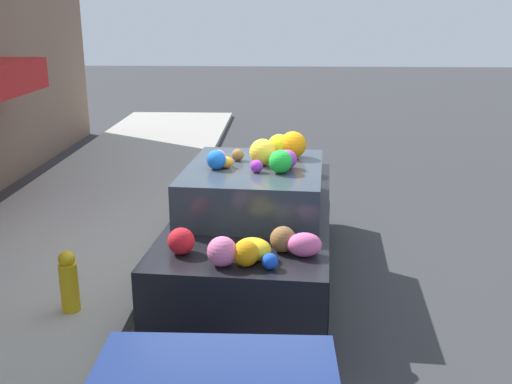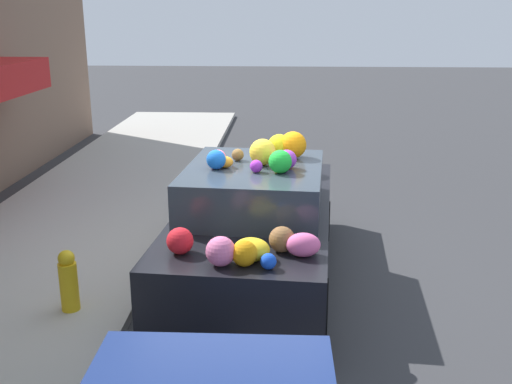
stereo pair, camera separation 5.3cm
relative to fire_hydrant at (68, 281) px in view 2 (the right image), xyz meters
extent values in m
plane|color=#38383A|center=(1.28, -1.77, -0.47)|extent=(60.00, 60.00, 0.00)
cube|color=#B2ADA3|center=(1.28, 0.93, -0.41)|extent=(24.00, 3.20, 0.12)
cylinder|color=gold|center=(0.00, 0.00, -0.07)|extent=(0.20, 0.20, 0.55)
sphere|color=gold|center=(0.00, 0.00, 0.26)|extent=(0.18, 0.18, 0.18)
cube|color=black|center=(1.28, -1.98, 0.16)|extent=(4.45, 2.14, 0.66)
cube|color=#333D47|center=(1.11, -1.97, 0.76)|extent=(2.06, 1.75, 0.54)
cylinder|color=black|center=(2.68, -1.24, -0.17)|extent=(0.61, 0.22, 0.59)
cylinder|color=black|center=(2.56, -2.92, -0.17)|extent=(0.61, 0.22, 0.59)
cylinder|color=black|center=(0.00, -1.04, -0.17)|extent=(0.61, 0.22, 0.59)
cylinder|color=black|center=(-0.12, -2.72, -0.17)|extent=(0.61, 0.22, 0.59)
ellipsoid|color=pink|center=(1.15, -1.53, 1.12)|extent=(0.20, 0.22, 0.19)
sphere|color=orange|center=(1.55, -2.43, 1.20)|extent=(0.37, 0.37, 0.34)
sphere|color=yellow|center=(1.17, -2.07, 1.19)|extent=(0.39, 0.39, 0.32)
sphere|color=yellow|center=(1.57, -2.26, 1.18)|extent=(0.41, 0.41, 0.30)
sphere|color=pink|center=(2.96, -1.68, 0.58)|extent=(0.20, 0.20, 0.17)
sphere|color=red|center=(-0.34, -1.31, 0.63)|extent=(0.31, 0.31, 0.27)
ellipsoid|color=orange|center=(3.00, -2.11, 0.59)|extent=(0.30, 0.29, 0.20)
sphere|color=blue|center=(-0.67, -2.20, 0.57)|extent=(0.21, 0.21, 0.15)
sphere|color=orange|center=(-0.60, -1.97, 0.62)|extent=(0.35, 0.35, 0.25)
sphere|color=brown|center=(1.37, -1.75, 1.11)|extent=(0.20, 0.20, 0.15)
sphere|color=green|center=(0.81, -2.28, 1.17)|extent=(0.30, 0.30, 0.27)
sphere|color=purple|center=(0.82, -2.01, 1.10)|extent=(0.20, 0.20, 0.15)
ellipsoid|color=purple|center=(1.01, -2.36, 1.14)|extent=(0.30, 0.31, 0.23)
sphere|color=blue|center=(0.95, -1.53, 1.15)|extent=(0.25, 0.25, 0.23)
ellipsoid|color=pink|center=(-0.34, -2.53, 0.61)|extent=(0.26, 0.36, 0.24)
sphere|color=pink|center=(-0.61, -1.74, 0.64)|extent=(0.40, 0.40, 0.29)
ellipsoid|color=orange|center=(1.02, -1.62, 1.10)|extent=(0.18, 0.22, 0.14)
ellipsoid|color=yellow|center=(-0.46, -2.03, 0.60)|extent=(0.43, 0.45, 0.22)
sphere|color=pink|center=(2.46, -1.63, 0.61)|extent=(0.29, 0.29, 0.23)
ellipsoid|color=red|center=(2.70, -2.64, 0.67)|extent=(0.48, 0.41, 0.35)
sphere|color=olive|center=(-0.24, -2.32, 0.62)|extent=(0.29, 0.29, 0.26)
camera|label=1|loc=(-5.84, -2.30, 2.82)|focal=42.00mm
camera|label=2|loc=(-5.84, -2.35, 2.82)|focal=42.00mm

